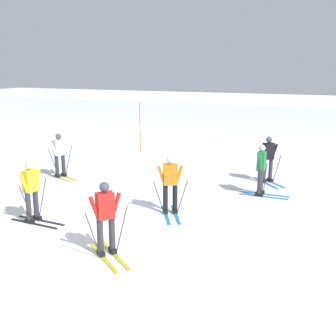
{
  "coord_description": "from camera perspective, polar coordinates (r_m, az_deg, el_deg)",
  "views": [
    {
      "loc": [
        6.55,
        -9.04,
        4.12
      ],
      "look_at": [
        1.11,
        2.94,
        0.9
      ],
      "focal_mm": 43.66,
      "sensor_mm": 36.0,
      "label": 1
    }
  ],
  "objects": [
    {
      "name": "skier_black",
      "position": [
        15.44,
        13.8,
        1.38
      ],
      "size": [
        1.36,
        1.42,
        1.71
      ],
      "color": "#237AC6",
      "rests_on": "ground"
    },
    {
      "name": "skier_red",
      "position": [
        9.24,
        -8.71,
        -6.72
      ],
      "size": [
        1.5,
        1.26,
        1.71
      ],
      "color": "gold",
      "rests_on": "ground"
    },
    {
      "name": "ground_plane",
      "position": [
        11.9,
        -10.88,
        -6.76
      ],
      "size": [
        120.0,
        120.0,
        0.0
      ],
      "primitive_type": "plane",
      "color": "white"
    },
    {
      "name": "trail_marker_pole",
      "position": [
        20.51,
        -3.93,
        5.66
      ],
      "size": [
        0.04,
        0.04,
        2.48
      ],
      "primitive_type": "cylinder",
      "color": "#C65614",
      "rests_on": "ground"
    },
    {
      "name": "skier_orange",
      "position": [
        11.72,
        0.32,
        -2.12
      ],
      "size": [
        1.14,
        1.56,
        1.71
      ],
      "color": "#237AC6",
      "rests_on": "ground"
    },
    {
      "name": "skier_yellow",
      "position": [
        11.68,
        -18.55,
        -2.91
      ],
      "size": [
        1.61,
        1.0,
        1.71
      ],
      "color": "black",
      "rests_on": "ground"
    },
    {
      "name": "skier_white",
      "position": [
        16.24,
        -14.96,
        2.05
      ],
      "size": [
        1.62,
        0.96,
        1.71
      ],
      "color": "gold",
      "rests_on": "ground"
    },
    {
      "name": "far_snow_ridge",
      "position": [
        29.93,
        11.73,
        7.35
      ],
      "size": [
        80.0,
        7.07,
        1.85
      ],
      "primitive_type": "cube",
      "color": "white",
      "rests_on": "ground"
    },
    {
      "name": "skier_green",
      "position": [
        13.75,
        12.9,
        -0.08
      ],
      "size": [
        1.61,
        1.0,
        1.71
      ],
      "color": "#237AC6",
      "rests_on": "ground"
    }
  ]
}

